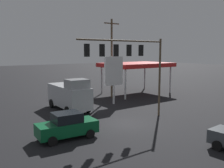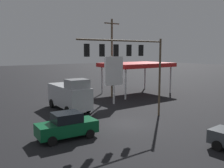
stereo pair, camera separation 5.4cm
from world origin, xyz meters
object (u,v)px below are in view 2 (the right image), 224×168
Objects in this scene: delivery_truck at (70,95)px; hatchback_crossing at (76,94)px; utility_pole at (112,57)px; traffic_signal_assembly at (130,57)px; price_sign at (114,72)px; sedan_far at (67,126)px.

hatchback_crossing is (-2.94, -3.96, -0.75)m from delivery_truck.
hatchback_crossing is (5.32, -0.41, -4.69)m from utility_pole.
utility_pole is 9.81m from delivery_truck.
traffic_signal_assembly is at bearing -6.11° from hatchback_crossing.
price_sign is (2.40, 3.69, -1.74)m from utility_pole.
traffic_signal_assembly is at bearing -170.20° from sedan_far.
sedan_far is 13.75m from hatchback_crossing.
hatchback_crossing is (-0.56, -11.17, -4.93)m from traffic_signal_assembly.
utility_pole is 4.74m from price_sign.
hatchback_crossing is at bearing -54.64° from price_sign.
price_sign is at bearing 90.98° from delivery_truck.
sedan_far is at bearing 42.54° from utility_pole.
utility_pole is at bearing 82.33° from hatchback_crossing.
price_sign is (-3.48, -7.06, -1.98)m from traffic_signal_assembly.
utility_pole reaches higher than price_sign.
price_sign is 5.83m from hatchback_crossing.
traffic_signal_assembly is at bearing 20.60° from delivery_truck.
delivery_truck is at bearing -39.75° from hatchback_crossing.
utility_pole is 2.75× the size of hatchback_crossing.
sedan_far is (4.14, 7.82, -0.74)m from delivery_truck.
utility_pole is (-5.88, -10.75, -0.24)m from traffic_signal_assembly.
traffic_signal_assembly is 1.34× the size of delivery_truck.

